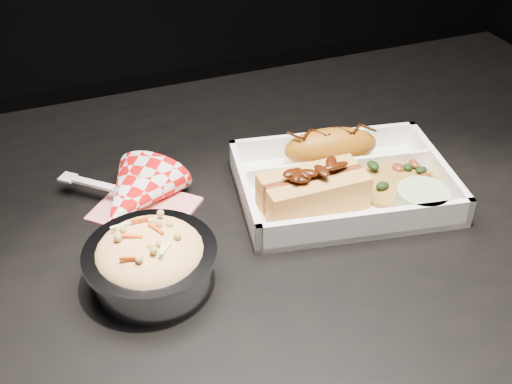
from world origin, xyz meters
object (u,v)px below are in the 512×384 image
at_px(dining_table, 272,290).
at_px(hotdog, 313,188).
at_px(food_tray, 342,186).
at_px(foil_coleslaw_cup, 151,259).
at_px(napkin_fork, 134,196).
at_px(fried_pastry, 331,147).

bearing_deg(dining_table, hotdog, 20.64).
bearing_deg(food_tray, foil_coleslaw_cup, -154.57).
xyz_separation_m(hotdog, napkin_fork, (-0.19, 0.08, -0.02)).
bearing_deg(napkin_fork, fried_pastry, 40.01).
bearing_deg(dining_table, food_tray, 20.66).
bearing_deg(hotdog, foil_coleslaw_cup, -165.82).
xyz_separation_m(food_tray, napkin_fork, (-0.24, 0.06, 0.01)).
xyz_separation_m(dining_table, food_tray, (0.11, 0.04, 0.10)).
bearing_deg(food_tray, hotdog, -149.23).
bearing_deg(hotdog, food_tray, 20.85).
relative_size(dining_table, napkin_fork, 7.49).
xyz_separation_m(dining_table, foil_coleslaw_cup, (-0.15, -0.03, 0.12)).
distance_m(dining_table, foil_coleslaw_cup, 0.19).
distance_m(food_tray, napkin_fork, 0.25).
relative_size(fried_pastry, hotdog, 0.98).
bearing_deg(dining_table, napkin_fork, 142.52).
relative_size(foil_coleslaw_cup, napkin_fork, 0.84).
distance_m(fried_pastry, hotdog, 0.09).
distance_m(hotdog, foil_coleslaw_cup, 0.21).
relative_size(dining_table, fried_pastry, 9.98).
distance_m(hotdog, napkin_fork, 0.21).
xyz_separation_m(hotdog, foil_coleslaw_cup, (-0.20, -0.05, -0.00)).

